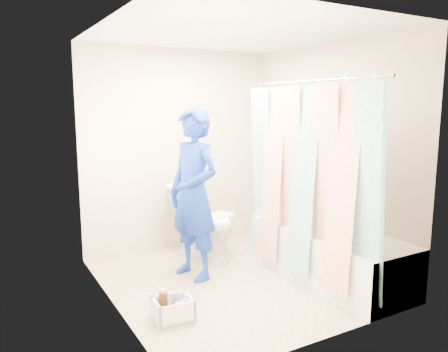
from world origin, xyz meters
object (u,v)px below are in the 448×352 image
bathtub (328,253)px  toilet (204,222)px  plumber (194,194)px  cleaning_caddy (175,310)px

bathtub → toilet: 1.44m
plumber → cleaning_caddy: size_ratio=5.27×
bathtub → toilet: size_ratio=2.09×
cleaning_caddy → toilet: bearing=58.8°
toilet → cleaning_caddy: 1.55m
bathtub → cleaning_caddy: 1.71m
plumber → toilet: bearing=128.0°
toilet → plumber: plumber is taller
bathtub → toilet: bearing=124.2°
toilet → plumber: (-0.34, -0.46, 0.44)m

